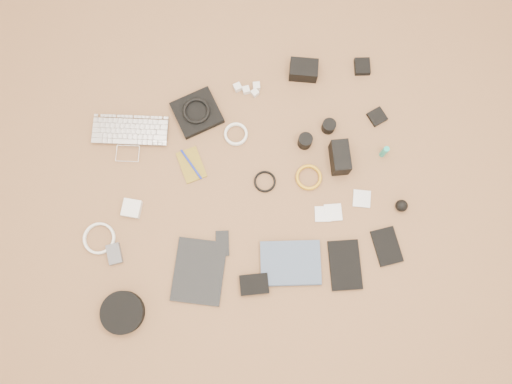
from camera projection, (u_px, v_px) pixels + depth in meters
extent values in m
cube|color=#8C6340|center=(247.00, 195.00, 2.21)|extent=(4.00, 4.00, 0.04)
imported|color=silver|center=(130.00, 141.00, 2.22)|extent=(0.39, 0.32, 0.03)
cube|color=black|center=(197.00, 113.00, 2.25)|extent=(0.22, 0.22, 0.03)
torus|color=black|center=(196.00, 111.00, 2.22)|extent=(0.15, 0.15, 0.02)
cube|color=silver|center=(238.00, 87.00, 2.27)|extent=(0.04, 0.04, 0.03)
cube|color=silver|center=(255.00, 93.00, 2.27)|extent=(0.04, 0.04, 0.03)
cube|color=silver|center=(246.00, 90.00, 2.27)|extent=(0.03, 0.03, 0.03)
cube|color=silver|center=(257.00, 86.00, 2.28)|extent=(0.04, 0.04, 0.03)
cube|color=black|center=(304.00, 70.00, 2.27)|extent=(0.15, 0.12, 0.07)
cube|color=black|center=(362.00, 67.00, 2.30)|extent=(0.08, 0.09, 0.03)
cube|color=olive|center=(191.00, 165.00, 2.21)|extent=(0.11, 0.16, 0.01)
cylinder|color=#1422A3|center=(191.00, 164.00, 2.20)|extent=(0.07, 0.15, 0.01)
torus|color=white|center=(236.00, 135.00, 2.24)|extent=(0.11, 0.11, 0.01)
cylinder|color=black|center=(305.00, 141.00, 2.20)|extent=(0.07, 0.07, 0.07)
cylinder|color=black|center=(329.00, 126.00, 2.22)|extent=(0.06, 0.06, 0.06)
cube|color=black|center=(377.00, 117.00, 2.25)|extent=(0.09, 0.09, 0.02)
cube|color=silver|center=(132.00, 208.00, 2.16)|extent=(0.10, 0.10, 0.03)
torus|color=white|center=(100.00, 238.00, 2.14)|extent=(0.14, 0.14, 0.01)
torus|color=black|center=(265.00, 182.00, 2.19)|extent=(0.12, 0.12, 0.01)
torus|color=#C68F17|center=(309.00, 178.00, 2.20)|extent=(0.15, 0.15, 0.01)
cube|color=black|center=(340.00, 158.00, 2.17)|extent=(0.09, 0.15, 0.10)
cylinder|color=teal|center=(384.00, 152.00, 2.18)|extent=(0.03, 0.03, 0.09)
cube|color=#525257|center=(114.00, 254.00, 2.12)|extent=(0.06, 0.09, 0.02)
cube|color=black|center=(199.00, 271.00, 2.11)|extent=(0.29, 0.33, 0.01)
cube|color=black|center=(222.00, 243.00, 2.14)|extent=(0.08, 0.12, 0.01)
cube|color=silver|center=(323.00, 214.00, 2.16)|extent=(0.08, 0.08, 0.01)
cube|color=silver|center=(333.00, 213.00, 2.16)|extent=(0.09, 0.09, 0.01)
cube|color=silver|center=(362.00, 199.00, 2.18)|extent=(0.10, 0.10, 0.01)
sphere|color=black|center=(402.00, 206.00, 2.15)|extent=(0.07, 0.07, 0.05)
cylinder|color=black|center=(123.00, 312.00, 2.06)|extent=(0.21, 0.21, 0.05)
cube|color=black|center=(254.00, 284.00, 2.09)|extent=(0.13, 0.10, 0.03)
imported|color=#3F4F6B|center=(291.00, 286.00, 2.09)|extent=(0.29, 0.24, 0.03)
cube|color=black|center=(345.00, 265.00, 2.11)|extent=(0.17, 0.23, 0.02)
cube|color=black|center=(387.00, 246.00, 2.13)|extent=(0.10, 0.16, 0.01)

